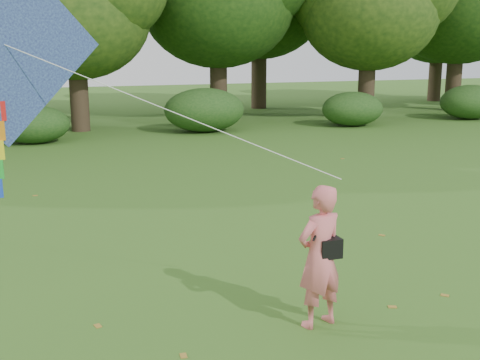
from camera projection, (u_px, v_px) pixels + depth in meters
name	position (u px, v px, depth m)	size (l,w,h in m)	color
ground	(368.00, 304.00, 8.63)	(100.00, 100.00, 0.00)	#265114
man_kite_flyer	(320.00, 257.00, 7.78)	(0.70, 0.46, 1.91)	#E26A6E
crossbody_bag	(329.00, 247.00, 7.76)	(0.43, 0.20, 0.73)	black
flying_kite	(3.00, 47.00, 7.74)	(5.18, 2.50, 3.39)	#224D96
tree_line	(147.00, 4.00, 28.93)	(54.70, 15.30, 9.48)	#3A2D1E
shrub_band	(119.00, 116.00, 24.32)	(39.15, 3.22, 1.88)	#264919
fallen_leaves	(270.00, 241.00, 11.39)	(11.08, 10.81, 0.01)	olive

